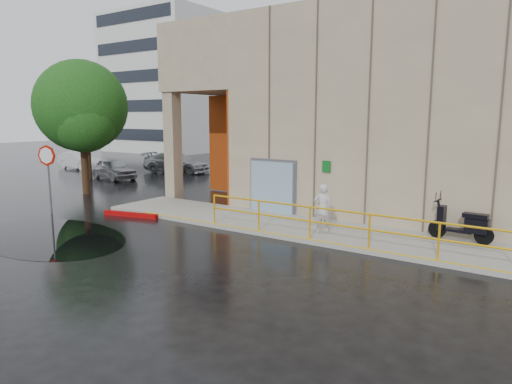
{
  "coord_description": "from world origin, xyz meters",
  "views": [
    {
      "loc": [
        9.6,
        -9.19,
        3.9
      ],
      "look_at": [
        1.39,
        3.0,
        1.46
      ],
      "focal_mm": 32.0,
      "sensor_mm": 36.0,
      "label": 1
    }
  ],
  "objects_px": {
    "tree_near": "(82,110)",
    "red_curb": "(130,215)",
    "tree_far": "(85,114)",
    "car_a": "(113,169)",
    "scooter": "(462,214)",
    "car_b": "(80,160)",
    "person": "(323,209)",
    "car_c": "(176,163)",
    "stop_sign": "(47,164)"
  },
  "relations": [
    {
      "from": "person",
      "to": "car_b",
      "type": "height_order",
      "value": "person"
    },
    {
      "from": "person",
      "to": "car_c",
      "type": "relative_size",
      "value": 0.34
    },
    {
      "from": "person",
      "to": "car_a",
      "type": "relative_size",
      "value": 0.43
    },
    {
      "from": "red_curb",
      "to": "car_a",
      "type": "relative_size",
      "value": 0.63
    },
    {
      "from": "scooter",
      "to": "car_a",
      "type": "xyz_separation_m",
      "value": [
        -21.05,
        4.01,
        -0.34
      ]
    },
    {
      "from": "stop_sign",
      "to": "car_c",
      "type": "bearing_deg",
      "value": 118.7
    },
    {
      "from": "car_c",
      "to": "tree_far",
      "type": "height_order",
      "value": "tree_far"
    },
    {
      "from": "person",
      "to": "tree_far",
      "type": "relative_size",
      "value": 0.25
    },
    {
      "from": "car_c",
      "to": "tree_near",
      "type": "bearing_deg",
      "value": -177.13
    },
    {
      "from": "stop_sign",
      "to": "car_a",
      "type": "bearing_deg",
      "value": 133.45
    },
    {
      "from": "red_curb",
      "to": "car_c",
      "type": "height_order",
      "value": "car_c"
    },
    {
      "from": "person",
      "to": "tree_far",
      "type": "distance_m",
      "value": 18.97
    },
    {
      "from": "car_b",
      "to": "car_c",
      "type": "relative_size",
      "value": 0.83
    },
    {
      "from": "person",
      "to": "tree_far",
      "type": "height_order",
      "value": "tree_far"
    },
    {
      "from": "tree_near",
      "to": "tree_far",
      "type": "distance_m",
      "value": 5.76
    },
    {
      "from": "car_a",
      "to": "tree_near",
      "type": "bearing_deg",
      "value": -130.05
    },
    {
      "from": "car_b",
      "to": "car_c",
      "type": "xyz_separation_m",
      "value": [
        7.42,
        2.54,
        0.04
      ]
    },
    {
      "from": "person",
      "to": "car_c",
      "type": "distance_m",
      "value": 19.19
    },
    {
      "from": "car_a",
      "to": "car_c",
      "type": "xyz_separation_m",
      "value": [
        0.89,
        4.73,
        0.05
      ]
    },
    {
      "from": "person",
      "to": "stop_sign",
      "type": "height_order",
      "value": "stop_sign"
    },
    {
      "from": "scooter",
      "to": "red_curb",
      "type": "distance_m",
      "value": 11.94
    },
    {
      "from": "car_c",
      "to": "tree_near",
      "type": "relative_size",
      "value": 0.72
    },
    {
      "from": "tree_near",
      "to": "car_b",
      "type": "bearing_deg",
      "value": 146.24
    },
    {
      "from": "car_c",
      "to": "tree_near",
      "type": "distance_m",
      "value": 10.27
    },
    {
      "from": "tree_near",
      "to": "tree_far",
      "type": "bearing_deg",
      "value": 143.02
    },
    {
      "from": "red_curb",
      "to": "car_b",
      "type": "bearing_deg",
      "value": 150.5
    },
    {
      "from": "car_a",
      "to": "scooter",
      "type": "bearing_deg",
      "value": -88.81
    },
    {
      "from": "person",
      "to": "tree_near",
      "type": "height_order",
      "value": "tree_near"
    },
    {
      "from": "tree_near",
      "to": "tree_far",
      "type": "height_order",
      "value": "tree_near"
    },
    {
      "from": "car_a",
      "to": "car_b",
      "type": "bearing_deg",
      "value": 83.43
    },
    {
      "from": "scooter",
      "to": "car_c",
      "type": "xyz_separation_m",
      "value": [
        -20.16,
        8.74,
        -0.29
      ]
    },
    {
      "from": "tree_near",
      "to": "red_curb",
      "type": "bearing_deg",
      "value": -21.38
    },
    {
      "from": "red_curb",
      "to": "tree_near",
      "type": "xyz_separation_m",
      "value": [
        -5.95,
        2.33,
        4.14
      ]
    },
    {
      "from": "tree_far",
      "to": "car_b",
      "type": "bearing_deg",
      "value": 149.13
    },
    {
      "from": "car_c",
      "to": "stop_sign",
      "type": "bearing_deg",
      "value": -170.39
    },
    {
      "from": "person",
      "to": "tree_far",
      "type": "xyz_separation_m",
      "value": [
        -18.19,
        4.4,
        3.1
      ]
    },
    {
      "from": "car_a",
      "to": "tree_far",
      "type": "height_order",
      "value": "tree_far"
    },
    {
      "from": "tree_far",
      "to": "car_a",
      "type": "bearing_deg",
      "value": 45.78
    },
    {
      "from": "car_c",
      "to": "tree_far",
      "type": "relative_size",
      "value": 0.75
    },
    {
      "from": "stop_sign",
      "to": "tree_near",
      "type": "distance_m",
      "value": 5.14
    },
    {
      "from": "person",
      "to": "car_b",
      "type": "distance_m",
      "value": 24.88
    },
    {
      "from": "scooter",
      "to": "car_a",
      "type": "relative_size",
      "value": 0.5
    },
    {
      "from": "scooter",
      "to": "tree_near",
      "type": "bearing_deg",
      "value": -173.73
    },
    {
      "from": "scooter",
      "to": "tree_far",
      "type": "distance_m",
      "value": 22.51
    },
    {
      "from": "person",
      "to": "scooter",
      "type": "xyz_separation_m",
      "value": [
        3.92,
        1.47,
        0.02
      ]
    },
    {
      "from": "red_curb",
      "to": "tree_far",
      "type": "xyz_separation_m",
      "value": [
        -10.55,
        5.79,
        3.97
      ]
    },
    {
      "from": "stop_sign",
      "to": "car_a",
      "type": "distance_m",
      "value": 10.49
    },
    {
      "from": "red_curb",
      "to": "tree_far",
      "type": "height_order",
      "value": "tree_far"
    },
    {
      "from": "car_b",
      "to": "tree_far",
      "type": "bearing_deg",
      "value": -117.1
    },
    {
      "from": "scooter",
      "to": "car_c",
      "type": "relative_size",
      "value": 0.4
    }
  ]
}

